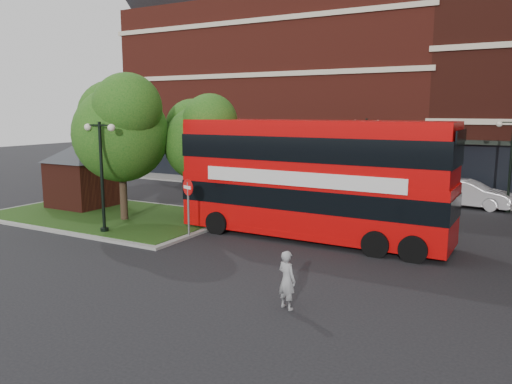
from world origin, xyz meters
The scene contains 15 objects.
ground centered at (0.00, 0.00, 0.00)m, with size 120.00×120.00×0.00m, color black.
pavement_far centered at (0.00, 16.50, 0.06)m, with size 44.00×3.00×0.12m, color slate.
terrace_far_left centered at (-8.00, 24.00, 7.00)m, with size 26.00×12.00×14.00m, color maroon.
traffic_island centered at (-8.00, 3.00, 0.07)m, with size 12.60×7.60×0.15m.
kiosk centered at (-11.00, 4.00, 2.32)m, with size 6.51×6.51×3.60m.
tree_island_west centered at (-6.60, 2.58, 4.79)m, with size 5.40×4.71×7.21m.
tree_island_east centered at (-3.58, 5.06, 4.24)m, with size 4.46×3.90×6.29m.
lamp_island centered at (-5.50, 0.20, 2.83)m, with size 1.72×0.36×5.00m.
lamp_far_left centered at (2.00, 14.50, 2.83)m, with size 1.72×0.36×5.00m.
lamp_far_right centered at (10.00, 14.50, 2.83)m, with size 1.72×0.36×5.00m.
bus centered at (2.82, 4.00, 2.92)m, with size 11.69×2.86×4.45m.
woman centered at (5.29, -3.50, 0.83)m, with size 0.61×0.40×1.66m, color gray.
car_silver centered at (-0.62, 15.30, 0.71)m, with size 1.67×4.15×1.42m, color #A4A7AB.
car_white centered at (7.94, 14.95, 0.78)m, with size 1.65×4.72×1.56m, color silver.
no_entry_sign centered at (-1.80, 1.50, 1.85)m, with size 0.69×0.30×2.59m.
Camera 1 is at (10.98, -15.50, 5.47)m, focal length 35.00 mm.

